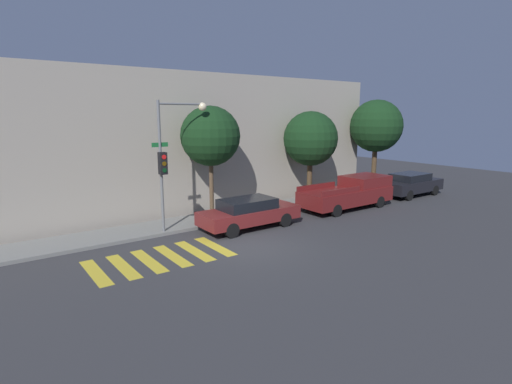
# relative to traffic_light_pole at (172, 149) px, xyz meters

# --- Properties ---
(ground_plane) EXTENTS (60.00, 60.00, 0.00)m
(ground_plane) POSITION_rel_traffic_light_pole_xyz_m (1.53, -3.37, -3.58)
(ground_plane) COLOR #333335
(sidewalk) EXTENTS (26.00, 2.18, 0.14)m
(sidewalk) POSITION_rel_traffic_light_pole_xyz_m (1.53, 0.92, -3.51)
(sidewalk) COLOR slate
(sidewalk) RESTS_ON ground
(building_row) EXTENTS (26.00, 6.00, 7.06)m
(building_row) POSITION_rel_traffic_light_pole_xyz_m (1.53, 5.41, -0.05)
(building_row) COLOR #A89E8E
(building_row) RESTS_ON ground
(crosswalk) EXTENTS (4.87, 2.60, 0.00)m
(crosswalk) POSITION_rel_traffic_light_pole_xyz_m (-1.74, -2.57, -3.58)
(crosswalk) COLOR gold
(crosswalk) RESTS_ON ground
(traffic_light_pole) EXTENTS (2.53, 0.56, 5.58)m
(traffic_light_pole) POSITION_rel_traffic_light_pole_xyz_m (0.00, 0.00, 0.00)
(traffic_light_pole) COLOR slate
(traffic_light_pole) RESTS_ON ground
(sedan_near_corner) EXTENTS (4.60, 1.74, 1.35)m
(sedan_near_corner) POSITION_rel_traffic_light_pole_xyz_m (3.00, -1.27, -2.86)
(sedan_near_corner) COLOR maroon
(sedan_near_corner) RESTS_ON ground
(pickup_truck) EXTENTS (5.51, 2.01, 1.67)m
(pickup_truck) POSITION_rel_traffic_light_pole_xyz_m (9.70, -1.27, -2.73)
(pickup_truck) COLOR maroon
(pickup_truck) RESTS_ON ground
(sedan_middle) EXTENTS (4.44, 1.83, 1.42)m
(sedan_middle) POSITION_rel_traffic_light_pole_xyz_m (15.29, -1.27, -2.83)
(sedan_middle) COLOR black
(sedan_middle) RESTS_ON ground
(tree_near_corner) EXTENTS (2.81, 2.81, 5.41)m
(tree_near_corner) POSITION_rel_traffic_light_pole_xyz_m (2.44, 1.06, 0.41)
(tree_near_corner) COLOR brown
(tree_near_corner) RESTS_ON ground
(tree_midblock) EXTENTS (3.06, 3.06, 5.19)m
(tree_midblock) POSITION_rel_traffic_light_pole_xyz_m (8.88, 1.06, 0.06)
(tree_midblock) COLOR #4C3823
(tree_midblock) RESTS_ON ground
(tree_far_end) EXTENTS (3.34, 3.34, 5.94)m
(tree_far_end) POSITION_rel_traffic_light_pole_xyz_m (14.65, 1.06, 0.67)
(tree_far_end) COLOR #4C3823
(tree_far_end) RESTS_ON ground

